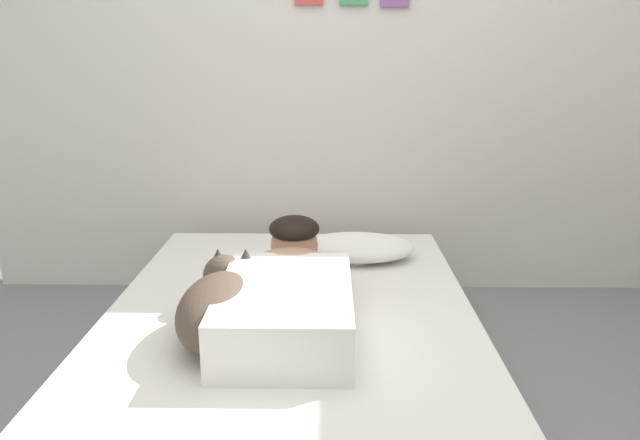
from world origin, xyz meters
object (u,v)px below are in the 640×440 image
person_lying (289,290)px  cell_phone (207,334)px  pillow (356,247)px  coffee_cup (356,255)px  bed (292,353)px  dog (220,305)px

person_lying → cell_phone: size_ratio=6.57×
pillow → coffee_cup: bearing=-92.5°
person_lying → cell_phone: person_lying is taller
bed → coffee_cup: coffee_cup is taller
person_lying → cell_phone: (-0.26, -0.14, -0.10)m
pillow → cell_phone: size_ratio=3.71×
pillow → person_lying: (-0.26, -0.64, 0.05)m
cell_phone → bed: bearing=41.3°
dog → coffee_cup: dog is taller
dog → person_lying: bearing=30.8°
cell_phone → dog: bearing=10.8°
bed → cell_phone: (-0.26, -0.23, 0.19)m
dog → cell_phone: bearing=-169.2°
bed → coffee_cup: bearing=62.5°
bed → person_lying: (-0.00, -0.09, 0.29)m
bed → pillow: pillow is taller
coffee_cup → cell_phone: (-0.51, -0.72, -0.03)m
dog → cell_phone: 0.11m
bed → person_lying: bearing=-91.1°
dog → cell_phone: size_ratio=4.11×
person_lying → cell_phone: bearing=-152.3°
dog → bed: bearing=45.7°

